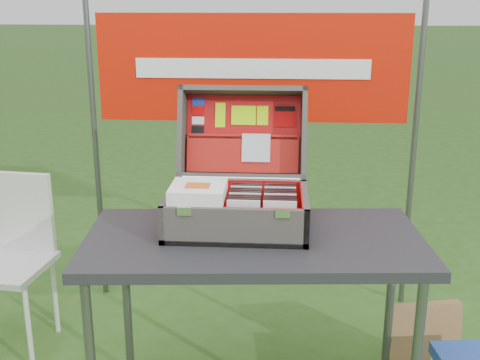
# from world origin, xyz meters

# --- Properties ---
(table) EXTENTS (1.31, 0.73, 0.79)m
(table) POSITION_xyz_m (0.06, 0.07, 0.39)
(table) COLOR black
(table) RESTS_ON ground
(table_top) EXTENTS (1.31, 0.73, 0.04)m
(table_top) POSITION_xyz_m (0.06, 0.07, 0.77)
(table_top) COLOR black
(table_top) RESTS_ON ground
(table_leg_bl) EXTENTS (0.04, 0.04, 0.75)m
(table_leg_bl) POSITION_xyz_m (-0.51, 0.33, 0.37)
(table_leg_bl) COLOR #59595B
(table_leg_bl) RESTS_ON ground
(table_leg_br) EXTENTS (0.04, 0.04, 0.75)m
(table_leg_br) POSITION_xyz_m (0.63, 0.33, 0.37)
(table_leg_br) COLOR #59595B
(table_leg_br) RESTS_ON ground
(suitcase) EXTENTS (0.54, 0.54, 0.49)m
(suitcase) POSITION_xyz_m (-0.01, 0.21, 1.03)
(suitcase) COLOR #534E46
(suitcase) RESTS_ON table
(suitcase_base_bottom) EXTENTS (0.54, 0.38, 0.02)m
(suitcase_base_bottom) POSITION_xyz_m (-0.01, 0.15, 0.80)
(suitcase_base_bottom) COLOR #534E46
(suitcase_base_bottom) RESTS_ON table_top
(suitcase_base_wall_front) EXTENTS (0.54, 0.02, 0.14)m
(suitcase_base_wall_front) POSITION_xyz_m (-0.01, -0.03, 0.86)
(suitcase_base_wall_front) COLOR #534E46
(suitcase_base_wall_front) RESTS_ON table_top
(suitcase_base_wall_back) EXTENTS (0.54, 0.02, 0.14)m
(suitcase_base_wall_back) POSITION_xyz_m (-0.01, 0.33, 0.86)
(suitcase_base_wall_back) COLOR #534E46
(suitcase_base_wall_back) RESTS_ON table_top
(suitcase_base_wall_left) EXTENTS (0.02, 0.38, 0.14)m
(suitcase_base_wall_left) POSITION_xyz_m (-0.27, 0.15, 0.86)
(suitcase_base_wall_left) COLOR #534E46
(suitcase_base_wall_left) RESTS_ON table_top
(suitcase_base_wall_right) EXTENTS (0.02, 0.38, 0.14)m
(suitcase_base_wall_right) POSITION_xyz_m (0.25, 0.15, 0.86)
(suitcase_base_wall_right) COLOR #534E46
(suitcase_base_wall_right) RESTS_ON table_top
(suitcase_liner_floor) EXTENTS (0.50, 0.34, 0.01)m
(suitcase_liner_floor) POSITION_xyz_m (-0.01, 0.15, 0.81)
(suitcase_liner_floor) COLOR red
(suitcase_liner_floor) RESTS_ON suitcase_base_bottom
(suitcase_latch_left) EXTENTS (0.05, 0.01, 0.03)m
(suitcase_latch_left) POSITION_xyz_m (-0.18, -0.04, 0.92)
(suitcase_latch_left) COLOR silver
(suitcase_latch_left) RESTS_ON suitcase_base_wall_front
(suitcase_latch_right) EXTENTS (0.05, 0.01, 0.03)m
(suitcase_latch_right) POSITION_xyz_m (0.16, -0.04, 0.92)
(suitcase_latch_right) COLOR silver
(suitcase_latch_right) RESTS_ON suitcase_base_wall_front
(suitcase_hinge) EXTENTS (0.48, 0.02, 0.02)m
(suitcase_hinge) POSITION_xyz_m (-0.01, 0.34, 0.93)
(suitcase_hinge) COLOR silver
(suitcase_hinge) RESTS_ON suitcase_base_wall_back
(suitcase_lid_back) EXTENTS (0.54, 0.13, 0.37)m
(suitcase_lid_back) POSITION_xyz_m (-0.01, 0.53, 1.08)
(suitcase_lid_back) COLOR #534E46
(suitcase_lid_back) RESTS_ON suitcase_base_wall_back
(suitcase_lid_rim_far) EXTENTS (0.54, 0.14, 0.06)m
(suitcase_lid_rim_far) POSITION_xyz_m (-0.01, 0.52, 1.27)
(suitcase_lid_rim_far) COLOR #534E46
(suitcase_lid_rim_far) RESTS_ON suitcase_lid_back
(suitcase_lid_rim_near) EXTENTS (0.54, 0.14, 0.06)m
(suitcase_lid_rim_near) POSITION_xyz_m (-0.01, 0.42, 0.92)
(suitcase_lid_rim_near) COLOR #534E46
(suitcase_lid_rim_near) RESTS_ON suitcase_lid_back
(suitcase_lid_rim_left) EXTENTS (0.02, 0.25, 0.41)m
(suitcase_lid_rim_left) POSITION_xyz_m (-0.27, 0.47, 1.09)
(suitcase_lid_rim_left) COLOR #534E46
(suitcase_lid_rim_left) RESTS_ON suitcase_lid_back
(suitcase_lid_rim_right) EXTENTS (0.02, 0.25, 0.41)m
(suitcase_lid_rim_right) POSITION_xyz_m (0.25, 0.47, 1.09)
(suitcase_lid_rim_right) COLOR #534E46
(suitcase_lid_rim_right) RESTS_ON suitcase_lid_back
(suitcase_lid_liner) EXTENTS (0.49, 0.11, 0.32)m
(suitcase_lid_liner) POSITION_xyz_m (-0.01, 0.52, 1.08)
(suitcase_lid_liner) COLOR red
(suitcase_lid_liner) RESTS_ON suitcase_lid_back
(suitcase_liner_wall_front) EXTENTS (0.50, 0.01, 0.12)m
(suitcase_liner_wall_front) POSITION_xyz_m (-0.01, -0.02, 0.87)
(suitcase_liner_wall_front) COLOR red
(suitcase_liner_wall_front) RESTS_ON suitcase_base_bottom
(suitcase_liner_wall_back) EXTENTS (0.50, 0.01, 0.12)m
(suitcase_liner_wall_back) POSITION_xyz_m (-0.01, 0.32, 0.87)
(suitcase_liner_wall_back) COLOR red
(suitcase_liner_wall_back) RESTS_ON suitcase_base_bottom
(suitcase_liner_wall_left) EXTENTS (0.01, 0.34, 0.12)m
(suitcase_liner_wall_left) POSITION_xyz_m (-0.25, 0.15, 0.87)
(suitcase_liner_wall_left) COLOR red
(suitcase_liner_wall_left) RESTS_ON suitcase_base_bottom
(suitcase_liner_wall_right) EXTENTS (0.01, 0.34, 0.12)m
(suitcase_liner_wall_right) POSITION_xyz_m (0.24, 0.15, 0.87)
(suitcase_liner_wall_right) COLOR red
(suitcase_liner_wall_right) RESTS_ON suitcase_base_bottom
(suitcase_lid_pocket) EXTENTS (0.48, 0.08, 0.16)m
(suitcase_lid_pocket) POSITION_xyz_m (-0.01, 0.47, 1.00)
(suitcase_lid_pocket) COLOR #A41810
(suitcase_lid_pocket) RESTS_ON suitcase_lid_liner
(suitcase_pocket_edge) EXTENTS (0.47, 0.03, 0.03)m
(suitcase_pocket_edge) POSITION_xyz_m (-0.01, 0.49, 1.08)
(suitcase_pocket_edge) COLOR #A41810
(suitcase_pocket_edge) RESTS_ON suitcase_lid_pocket
(suitcase_pocket_cd) EXTENTS (0.12, 0.05, 0.12)m
(suitcase_pocket_cd) POSITION_xyz_m (0.05, 0.46, 1.03)
(suitcase_pocket_cd) COLOR silver
(suitcase_pocket_cd) RESTS_ON suitcase_lid_pocket
(lid_sticker_cc_a) EXTENTS (0.05, 0.01, 0.03)m
(lid_sticker_cc_a) POSITION_xyz_m (-0.21, 0.55, 1.21)
(lid_sticker_cc_a) COLOR #1933B2
(lid_sticker_cc_a) RESTS_ON suitcase_lid_liner
(lid_sticker_cc_b) EXTENTS (0.05, 0.01, 0.03)m
(lid_sticker_cc_b) POSITION_xyz_m (-0.21, 0.54, 1.17)
(lid_sticker_cc_b) COLOR #CB0404
(lid_sticker_cc_b) RESTS_ON suitcase_lid_liner
(lid_sticker_cc_c) EXTENTS (0.05, 0.01, 0.03)m
(lid_sticker_cc_c) POSITION_xyz_m (-0.21, 0.53, 1.14)
(lid_sticker_cc_c) COLOR white
(lid_sticker_cc_c) RESTS_ON suitcase_lid_liner
(lid_sticker_cc_d) EXTENTS (0.05, 0.01, 0.03)m
(lid_sticker_cc_d) POSITION_xyz_m (-0.21, 0.51, 1.10)
(lid_sticker_cc_d) COLOR black
(lid_sticker_cc_d) RESTS_ON suitcase_lid_liner
(lid_card_neon_tall) EXTENTS (0.04, 0.03, 0.10)m
(lid_card_neon_tall) POSITION_xyz_m (-0.11, 0.53, 1.16)
(lid_card_neon_tall) COLOR #B3FC01
(lid_card_neon_tall) RESTS_ON suitcase_lid_liner
(lid_card_neon_main) EXTENTS (0.11, 0.03, 0.08)m
(lid_card_neon_main) POSITION_xyz_m (-0.01, 0.53, 1.16)
(lid_card_neon_main) COLOR #B3FC01
(lid_card_neon_main) RESTS_ON suitcase_lid_liner
(lid_card_neon_small) EXTENTS (0.05, 0.03, 0.08)m
(lid_card_neon_small) POSITION_xyz_m (0.07, 0.53, 1.16)
(lid_card_neon_small) COLOR #B3FC01
(lid_card_neon_small) RESTS_ON suitcase_lid_liner
(lid_sticker_band) EXTENTS (0.10, 0.03, 0.09)m
(lid_sticker_band) POSITION_xyz_m (0.17, 0.53, 1.16)
(lid_sticker_band) COLOR #CB0404
(lid_sticker_band) RESTS_ON suitcase_lid_liner
(lid_sticker_band_bar) EXTENTS (0.09, 0.01, 0.02)m
(lid_sticker_band_bar) POSITION_xyz_m (0.17, 0.54, 1.19)
(lid_sticker_band_bar) COLOR black
(lid_sticker_band_bar) RESTS_ON suitcase_lid_liner
(cd_left_0) EXTENTS (0.12, 0.01, 0.14)m
(cd_left_0) POSITION_xyz_m (0.03, 0.01, 0.88)
(cd_left_0) COLOR silver
(cd_left_0) RESTS_ON suitcase_liner_floor
(cd_left_1) EXTENTS (0.12, 0.01, 0.14)m
(cd_left_1) POSITION_xyz_m (0.03, 0.03, 0.88)
(cd_left_1) COLOR black
(cd_left_1) RESTS_ON suitcase_liner_floor
(cd_left_2) EXTENTS (0.12, 0.01, 0.14)m
(cd_left_2) POSITION_xyz_m (0.03, 0.05, 0.88)
(cd_left_2) COLOR black
(cd_left_2) RESTS_ON suitcase_liner_floor
(cd_left_3) EXTENTS (0.12, 0.01, 0.14)m
(cd_left_3) POSITION_xyz_m (0.03, 0.07, 0.88)
(cd_left_3) COLOR black
(cd_left_3) RESTS_ON suitcase_liner_floor
(cd_left_4) EXTENTS (0.12, 0.01, 0.14)m
(cd_left_4) POSITION_xyz_m (0.03, 0.09, 0.88)
(cd_left_4) COLOR silver
(cd_left_4) RESTS_ON suitcase_liner_floor
(cd_left_5) EXTENTS (0.12, 0.01, 0.14)m
(cd_left_5) POSITION_xyz_m (0.03, 0.11, 0.88)
(cd_left_5) COLOR black
(cd_left_5) RESTS_ON suitcase_liner_floor
(cd_left_6) EXTENTS (0.12, 0.01, 0.14)m
(cd_left_6) POSITION_xyz_m (0.03, 0.13, 0.88)
(cd_left_6) COLOR black
(cd_left_6) RESTS_ON suitcase_liner_floor
(cd_left_7) EXTENTS (0.12, 0.01, 0.14)m
(cd_left_7) POSITION_xyz_m (0.03, 0.15, 0.88)
(cd_left_7) COLOR black
(cd_left_7) RESTS_ON suitcase_liner_floor
(cd_left_8) EXTENTS (0.12, 0.01, 0.14)m
(cd_left_8) POSITION_xyz_m (0.03, 0.18, 0.88)
(cd_left_8) COLOR silver
(cd_left_8) RESTS_ON suitcase_liner_floor
(cd_left_9) EXTENTS (0.12, 0.01, 0.14)m
(cd_left_9) POSITION_xyz_m (0.03, 0.20, 0.88)
(cd_left_9) COLOR black
(cd_left_9) RESTS_ON suitcase_liner_floor
(cd_left_10) EXTENTS (0.12, 0.01, 0.14)m
(cd_left_10) POSITION_xyz_m (0.03, 0.22, 0.88)
(cd_left_10) COLOR black
(cd_left_10) RESTS_ON suitcase_liner_floor
(cd_right_0) EXTENTS (0.12, 0.01, 0.14)m
(cd_right_0) POSITION_xyz_m (0.15, 0.01, 0.88)
(cd_right_0) COLOR silver
(cd_right_0) RESTS_ON suitcase_liner_floor
(cd_right_1) EXTENTS (0.12, 0.01, 0.14)m
(cd_right_1) POSITION_xyz_m (0.15, 0.03, 0.88)
(cd_right_1) COLOR black
(cd_right_1) RESTS_ON suitcase_liner_floor
(cd_right_2) EXTENTS (0.12, 0.01, 0.14)m
(cd_right_2) POSITION_xyz_m (0.15, 0.05, 0.88)
(cd_right_2) COLOR black
(cd_right_2) RESTS_ON suitcase_liner_floor
(cd_right_3) EXTENTS (0.12, 0.01, 0.14)m
(cd_right_3) POSITION_xyz_m (0.15, 0.07, 0.88)
(cd_right_3) COLOR black
(cd_right_3) RESTS_ON suitcase_liner_floor
(cd_right_4) EXTENTS (0.12, 0.01, 0.14)m
(cd_right_4) POSITION_xyz_m (0.15, 0.09, 0.88)
(cd_right_4) COLOR silver
(cd_right_4) RESTS_ON suitcase_liner_floor
(cd_right_5) EXTENTS (0.12, 0.01, 0.14)m
(cd_right_5) POSITION_xyz_m (0.15, 0.11, 0.88)
(cd_right_5) COLOR black
(cd_right_5) RESTS_ON suitcase_liner_floor
(cd_right_6) EXTENTS (0.12, 0.01, 0.14)m
(cd_right_6) POSITION_xyz_m (0.15, 0.13, 0.88)
(cd_right_6) COLOR black
(cd_right_6) RESTS_ON suitcase_liner_floor
(cd_right_7) EXTENTS (0.12, 0.01, 0.14)m
(cd_right_7) POSITION_xyz_m (0.15, 0.15, 0.88)
(cd_right_7) COLOR black
(cd_right_7) RESTS_ON suitcase_liner_floor
(cd_right_8) EXTENTS (0.12, 0.01, 0.14)m
(cd_right_8) POSITION_xyz_m (0.15, 0.18, 0.88)
(cd_right_8) COLOR silver
(cd_right_8) RESTS_ON suitcase_liner_floor
(cd_right_9) EXTENTS (0.12, 0.01, 0.14)m
(cd_right_9) POSITION_xyz_m (0.15, 0.20, 0.88)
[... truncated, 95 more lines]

